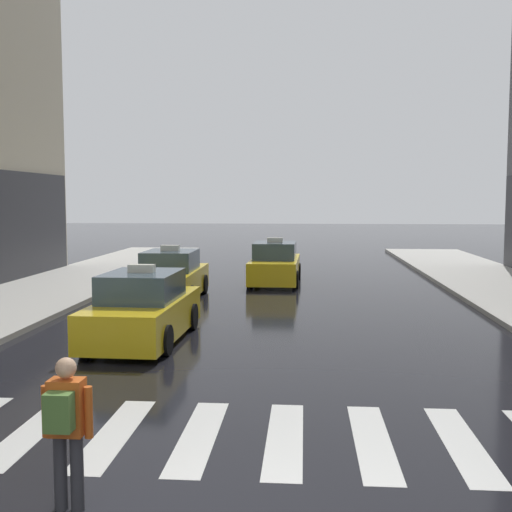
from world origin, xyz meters
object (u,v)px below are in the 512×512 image
(taxi_lead, at_px, (143,310))
(pedestrian_with_backpack, at_px, (66,422))
(taxi_second, at_px, (171,278))
(taxi_third, at_px, (275,265))

(taxi_lead, height_order, pedestrian_with_backpack, taxi_lead)
(pedestrian_with_backpack, bearing_deg, taxi_lead, 98.95)
(taxi_second, distance_m, taxi_third, 5.36)
(taxi_second, relative_size, pedestrian_with_backpack, 2.75)
(pedestrian_with_backpack, bearing_deg, taxi_third, 85.84)
(taxi_second, relative_size, taxi_third, 0.99)
(taxi_third, height_order, pedestrian_with_backpack, taxi_third)
(taxi_second, bearing_deg, taxi_lead, -83.99)
(taxi_third, bearing_deg, taxi_second, -127.03)
(taxi_third, distance_m, pedestrian_with_backpack, 18.38)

